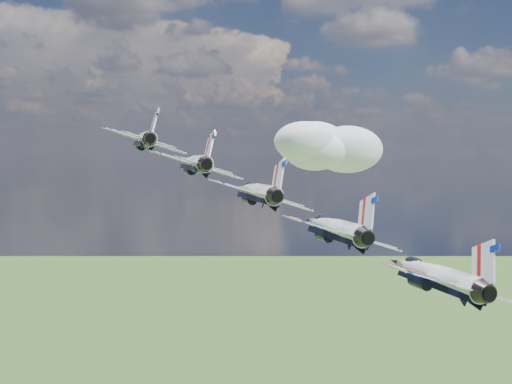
# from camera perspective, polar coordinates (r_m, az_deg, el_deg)

# --- Properties ---
(cloud_far) EXTENTS (52.89, 41.56, 20.78)m
(cloud_far) POSITION_cam_1_polar(r_m,az_deg,el_deg) (306.83, 6.39, 4.20)
(cloud_far) COLOR white
(jet_0) EXTENTS (16.85, 19.95, 8.34)m
(jet_0) POSITION_cam_1_polar(r_m,az_deg,el_deg) (95.18, -9.92, 4.60)
(jet_0) COLOR silver
(jet_1) EXTENTS (16.85, 19.95, 8.34)m
(jet_1) POSITION_cam_1_polar(r_m,az_deg,el_deg) (85.33, -5.50, 2.57)
(jet_1) COLOR white
(jet_2) EXTENTS (16.85, 19.95, 8.34)m
(jet_2) POSITION_cam_1_polar(r_m,az_deg,el_deg) (76.25, 0.00, -0.00)
(jet_2) COLOR white
(jet_3) EXTENTS (16.85, 19.95, 8.34)m
(jet_3) POSITION_cam_1_polar(r_m,az_deg,el_deg) (68.25, 6.89, -3.21)
(jet_3) COLOR white
(jet_4) EXTENTS (16.85, 19.95, 8.34)m
(jet_4) POSITION_cam_1_polar(r_m,az_deg,el_deg) (61.74, 15.47, -7.11)
(jet_4) COLOR silver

